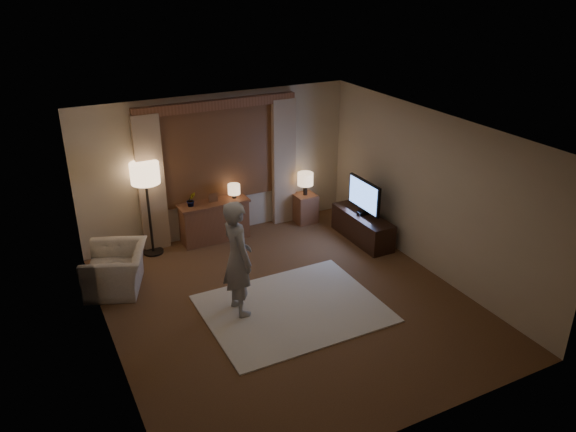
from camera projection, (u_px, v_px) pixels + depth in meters
room at (273, 209)px, 8.16m from camera, size 5.04×5.54×2.64m
rug at (293, 308)px, 8.16m from camera, size 2.50×2.00×0.02m
sideboard at (215, 222)px, 10.09m from camera, size 1.20×0.40×0.70m
picture_frame at (213, 199)px, 9.91m from camera, size 0.16×0.02×0.20m
plant at (191, 200)px, 9.72m from camera, size 0.17×0.13×0.30m
table_lamp_sideboard at (234, 190)px, 10.04m from camera, size 0.22×0.22×0.30m
floor_lamp at (145, 178)px, 9.20m from camera, size 0.48×0.48×1.64m
armchair at (116, 269)px, 8.56m from camera, size 1.18×1.25×0.65m
side_table at (305, 208)px, 10.84m from camera, size 0.40×0.40×0.56m
table_lamp_side at (305, 180)px, 10.60m from camera, size 0.30×0.30×0.44m
tv_stand at (362, 227)px, 10.13m from camera, size 0.45×1.40×0.50m
tv at (364, 196)px, 9.88m from camera, size 0.22×0.90×0.65m
person at (238, 258)px, 7.76m from camera, size 0.43×0.63×1.70m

